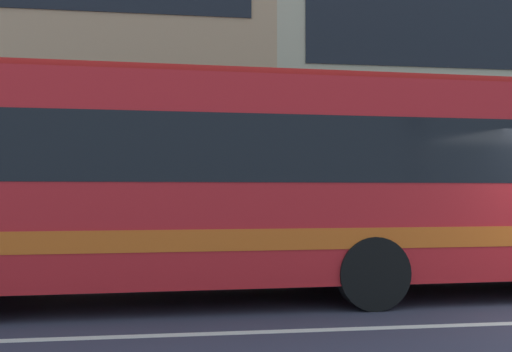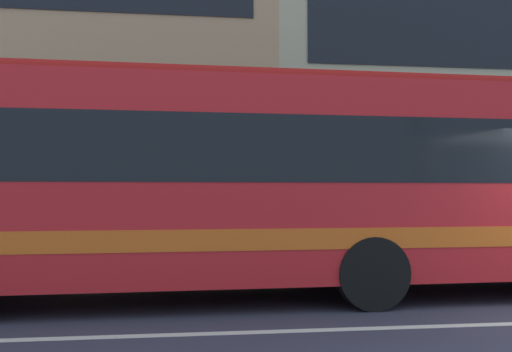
# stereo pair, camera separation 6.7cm
# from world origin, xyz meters

# --- Properties ---
(transit_bus) EXTENTS (11.39, 2.91, 3.29)m
(transit_bus) POSITION_xyz_m (-3.89, 2.17, 1.81)
(transit_bus) COLOR red
(transit_bus) RESTS_ON ground_plane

